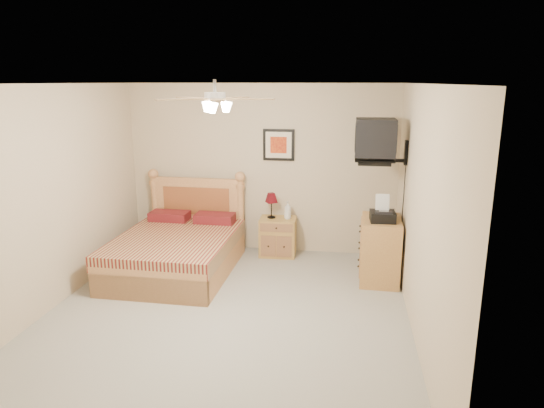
{
  "coord_description": "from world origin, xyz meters",
  "views": [
    {
      "loc": [
        1.26,
        -4.77,
        2.52
      ],
      "look_at": [
        0.38,
        0.9,
        1.07
      ],
      "focal_mm": 32.0,
      "sensor_mm": 36.0,
      "label": 1
    }
  ],
  "objects": [
    {
      "name": "dresser",
      "position": [
        1.73,
        1.27,
        0.42
      ],
      "size": [
        0.51,
        0.72,
        0.83
      ],
      "primitive_type": "cube",
      "rotation": [
        0.0,
        0.0,
        -0.03
      ],
      "color": "#A16939",
      "rests_on": "ground"
    },
    {
      "name": "wall_right",
      "position": [
        2.0,
        0.0,
        1.25
      ],
      "size": [
        0.04,
        4.5,
        2.5
      ],
      "primitive_type": "cube",
      "color": "#C8B493",
      "rests_on": "ground"
    },
    {
      "name": "ceiling_fan",
      "position": [
        0.0,
        -0.2,
        2.36
      ],
      "size": [
        1.14,
        1.14,
        0.28
      ],
      "primitive_type": null,
      "color": "white",
      "rests_on": "ceiling"
    },
    {
      "name": "bed",
      "position": [
        -0.97,
        1.12,
        0.62
      ],
      "size": [
        1.49,
        1.94,
        1.24
      ],
      "primitive_type": null,
      "rotation": [
        0.0,
        0.0,
        -0.01
      ],
      "color": "#B97F48",
      "rests_on": "ground"
    },
    {
      "name": "framed_picture",
      "position": [
        0.27,
        2.23,
        1.62
      ],
      "size": [
        0.46,
        0.04,
        0.46
      ],
      "primitive_type": "cube",
      "color": "black",
      "rests_on": "wall_back"
    },
    {
      "name": "fax_machine",
      "position": [
        1.73,
        1.16,
        0.99
      ],
      "size": [
        0.32,
        0.34,
        0.32
      ],
      "primitive_type": null,
      "rotation": [
        0.0,
        0.0,
        0.05
      ],
      "color": "black",
      "rests_on": "dresser"
    },
    {
      "name": "ceiling",
      "position": [
        0.0,
        0.0,
        2.5
      ],
      "size": [
        4.0,
        4.5,
        0.04
      ],
      "primitive_type": "cube",
      "color": "white",
      "rests_on": "ground"
    },
    {
      "name": "magazine_lower",
      "position": [
        1.68,
        1.56,
        0.84
      ],
      "size": [
        0.28,
        0.31,
        0.02
      ],
      "primitive_type": "imported",
      "rotation": [
        0.0,
        0.0,
        0.42
      ],
      "color": "beige",
      "rests_on": "dresser"
    },
    {
      "name": "wall_left",
      "position": [
        -2.0,
        0.0,
        1.25
      ],
      "size": [
        0.04,
        4.5,
        2.5
      ],
      "primitive_type": "cube",
      "color": "#C8B493",
      "rests_on": "ground"
    },
    {
      "name": "wall_back",
      "position": [
        0.0,
        2.25,
        1.25
      ],
      "size": [
        4.0,
        0.04,
        2.5
      ],
      "primitive_type": "cube",
      "color": "#C8B493",
      "rests_on": "ground"
    },
    {
      "name": "table_lamp",
      "position": [
        0.19,
        2.02,
        0.76
      ],
      "size": [
        0.24,
        0.24,
        0.37
      ],
      "primitive_type": null,
      "rotation": [
        0.0,
        0.0,
        -0.24
      ],
      "color": "#530911",
      "rests_on": "nightstand"
    },
    {
      "name": "floor",
      "position": [
        0.0,
        0.0,
        0.0
      ],
      "size": [
        4.5,
        4.5,
        0.0
      ],
      "primitive_type": "plane",
      "color": "gray",
      "rests_on": "ground"
    },
    {
      "name": "wall_front",
      "position": [
        0.0,
        -2.25,
        1.25
      ],
      "size": [
        4.0,
        0.04,
        2.5
      ],
      "primitive_type": "cube",
      "color": "#C8B493",
      "rests_on": "ground"
    },
    {
      "name": "lotion_bottle",
      "position": [
        0.44,
        2.0,
        0.7
      ],
      "size": [
        0.13,
        0.13,
        0.26
      ],
      "primitive_type": "imported",
      "rotation": [
        0.0,
        0.0,
        -0.38
      ],
      "color": "silver",
      "rests_on": "nightstand"
    },
    {
      "name": "magazine_upper",
      "position": [
        1.71,
        1.59,
        0.86
      ],
      "size": [
        0.24,
        0.29,
        0.02
      ],
      "primitive_type": "imported",
      "rotation": [
        0.0,
        0.0,
        -0.2
      ],
      "color": "gray",
      "rests_on": "magazine_lower"
    },
    {
      "name": "wall_tv",
      "position": [
        1.75,
        1.34,
        1.81
      ],
      "size": [
        0.56,
        0.46,
        0.58
      ],
      "primitive_type": null,
      "color": "black",
      "rests_on": "wall_right"
    },
    {
      "name": "nightstand",
      "position": [
        0.29,
        2.0,
        0.28
      ],
      "size": [
        0.53,
        0.41,
        0.57
      ],
      "primitive_type": "cube",
      "rotation": [
        0.0,
        0.0,
        0.03
      ],
      "color": "#B1843E",
      "rests_on": "ground"
    }
  ]
}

